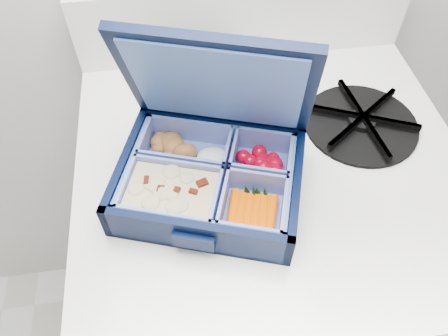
{
  "coord_description": "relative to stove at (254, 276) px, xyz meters",
  "views": [
    {
      "loc": [
        0.03,
        1.29,
        1.35
      ],
      "look_at": [
        0.08,
        1.65,
        0.89
      ],
      "focal_mm": 35.0,
      "sensor_mm": 36.0,
      "label": 1
    }
  ],
  "objects": [
    {
      "name": "fork",
      "position": [
        -0.08,
        0.08,
        0.43
      ],
      "size": [
        0.13,
        0.15,
        0.01
      ],
      "primitive_type": null,
      "rotation": [
        0.0,
        0.0,
        -0.68
      ],
      "color": "#A5A5A9",
      "rests_on": "stove"
    },
    {
      "name": "burner_grate_rear",
      "position": [
        -0.1,
        0.17,
        0.44
      ],
      "size": [
        0.17,
        0.17,
        0.02
      ],
      "primitive_type": "cylinder",
      "rotation": [
        0.0,
        0.0,
        -0.01
      ],
      "color": "black",
      "rests_on": "stove"
    },
    {
      "name": "stove",
      "position": [
        0.0,
        0.0,
        0.0
      ],
      "size": [
        0.57,
        0.57,
        0.85
      ],
      "primitive_type": null,
      "color": "white",
      "rests_on": "floor"
    },
    {
      "name": "bento_box",
      "position": [
        -0.1,
        -0.06,
        0.46
      ],
      "size": [
        0.28,
        0.25,
        0.06
      ],
      "primitive_type": null,
      "rotation": [
        0.0,
        0.0,
        -0.33
      ],
      "color": "black",
      "rests_on": "stove"
    },
    {
      "name": "burner_grate",
      "position": [
        0.15,
        0.04,
        0.44
      ],
      "size": [
        0.23,
        0.23,
        0.03
      ],
      "primitive_type": "cylinder",
      "rotation": [
        0.0,
        0.0,
        -0.41
      ],
      "color": "black",
      "rests_on": "stove"
    }
  ]
}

